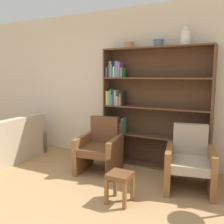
% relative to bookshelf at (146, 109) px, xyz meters
% --- Properties ---
extents(wall_back, '(12.00, 0.06, 2.75)m').
position_rel_bookshelf_xyz_m(wall_back, '(-0.26, 0.17, 0.39)').
color(wall_back, beige).
rests_on(wall_back, ground).
extents(bookshelf, '(1.84, 0.30, 2.02)m').
position_rel_bookshelf_xyz_m(bookshelf, '(0.00, 0.00, 0.00)').
color(bookshelf, brown).
rests_on(bookshelf, ground).
extents(bowl_cream, '(0.17, 0.17, 0.10)m').
position_rel_bookshelf_xyz_m(bowl_cream, '(-0.32, -0.02, 1.10)').
color(bowl_cream, '#C67547').
rests_on(bowl_cream, bookshelf).
extents(bowl_brass, '(0.17, 0.17, 0.12)m').
position_rel_bookshelf_xyz_m(bowl_brass, '(0.19, -0.02, 1.10)').
color(bowl_brass, slate).
rests_on(bowl_brass, bookshelf).
extents(vase_tall, '(0.15, 0.15, 0.27)m').
position_rel_bookshelf_xyz_m(vase_tall, '(0.62, -0.02, 1.16)').
color(vase_tall, silver).
rests_on(vase_tall, bookshelf).
extents(armchair_leather, '(0.73, 0.77, 0.87)m').
position_rel_bookshelf_xyz_m(armchair_leather, '(-0.57, -0.62, -0.61)').
color(armchair_leather, brown).
rests_on(armchair_leather, ground).
extents(armchair_cushioned, '(0.76, 0.79, 0.87)m').
position_rel_bookshelf_xyz_m(armchair_cushioned, '(0.87, -0.62, -0.61)').
color(armchair_cushioned, brown).
rests_on(armchair_cushioned, ground).
extents(footstool, '(0.28, 0.28, 0.38)m').
position_rel_bookshelf_xyz_m(footstool, '(0.17, -1.43, -0.70)').
color(footstool, brown).
rests_on(footstool, ground).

